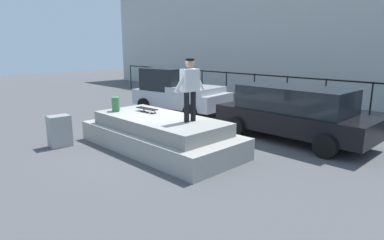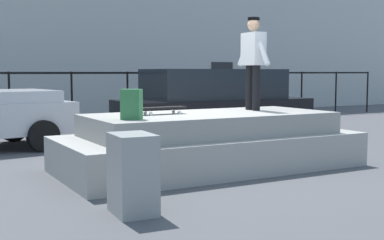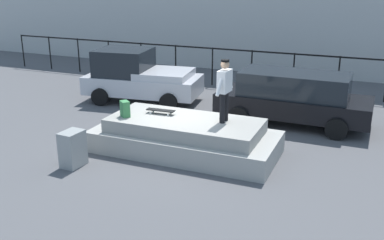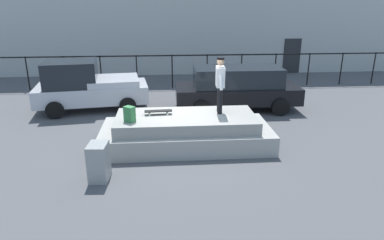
# 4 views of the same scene
# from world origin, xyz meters

# --- Properties ---
(ground_plane) EXTENTS (60.00, 60.00, 0.00)m
(ground_plane) POSITION_xyz_m (0.00, 0.00, 0.00)
(ground_plane) COLOR #4C4C4F
(concrete_ledge) EXTENTS (4.96, 2.21, 0.92)m
(concrete_ledge) POSITION_xyz_m (0.21, -0.33, 0.42)
(concrete_ledge) COLOR #9E9B93
(concrete_ledge) RESTS_ON ground_plane
(skateboarder) EXTENTS (0.28, 1.01, 1.64)m
(skateboarder) POSITION_xyz_m (1.22, -0.11, 1.87)
(skateboarder) COLOR black
(skateboarder) RESTS_ON concrete_ledge
(skateboard) EXTENTS (0.81, 0.26, 0.12)m
(skateboard) POSITION_xyz_m (-0.59, -0.16, 1.02)
(skateboard) COLOR black
(skateboard) RESTS_ON concrete_ledge
(backpack) EXTENTS (0.34, 0.33, 0.44)m
(backpack) POSITION_xyz_m (-1.37, -0.75, 1.14)
(backpack) COLOR #33723F
(backpack) RESTS_ON concrete_ledge
(car_silver_pickup_near) EXTENTS (4.43, 2.54, 1.93)m
(car_silver_pickup_near) POSITION_xyz_m (-3.39, 3.61, 0.94)
(car_silver_pickup_near) COLOR #B7B7BC
(car_silver_pickup_near) RESTS_ON ground_plane
(car_black_hatchback_mid) EXTENTS (4.78, 2.12, 1.67)m
(car_black_hatchback_mid) POSITION_xyz_m (2.43, 3.15, 0.89)
(car_black_hatchback_mid) COLOR black
(car_black_hatchback_mid) RESTS_ON ground_plane
(utility_box) EXTENTS (0.48, 0.63, 0.91)m
(utility_box) POSITION_xyz_m (-2.00, -2.28, 0.46)
(utility_box) COLOR gray
(utility_box) RESTS_ON ground_plane
(fence_row) EXTENTS (24.06, 0.06, 1.61)m
(fence_row) POSITION_xyz_m (0.00, 6.98, 1.11)
(fence_row) COLOR black
(fence_row) RESTS_ON ground_plane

